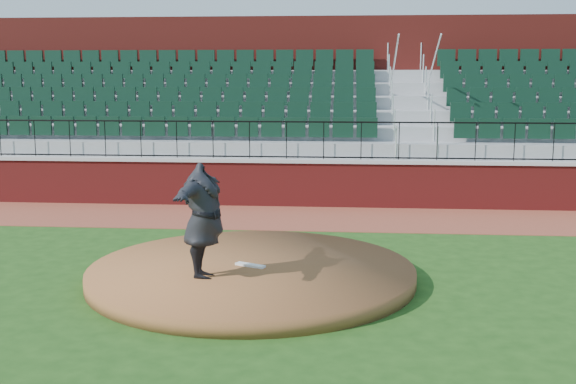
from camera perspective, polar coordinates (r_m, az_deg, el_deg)
The scene contains 10 objects.
ground at distance 12.64m, azimuth -0.57°, elevation -6.94°, with size 90.00×90.00×0.00m, color #1C4213.
warning_track at distance 17.86m, azimuth 1.04°, elevation -2.05°, with size 34.00×3.20×0.01m, color brown.
field_wall at distance 19.33m, azimuth 1.36°, elevation 0.62°, with size 34.00×0.35×1.20m, color maroon.
wall_cap at distance 19.24m, azimuth 1.37°, elevation 2.53°, with size 34.00×0.45×0.10m, color #B7B7B7.
wall_railing at distance 19.18m, azimuth 1.37°, elevation 4.16°, with size 34.00×0.05×1.00m, color black, non-canonical shape.
seating_stands at distance 21.86m, azimuth 1.81°, elevation 6.12°, with size 34.00×5.10×4.60m, color gray, non-canonical shape.
concourse_wall at distance 24.63m, azimuth 2.16°, elevation 7.54°, with size 34.00×0.50×5.50m, color maroon.
pitchers_mound at distance 12.51m, azimuth -2.93°, elevation -6.52°, with size 5.69×5.69×0.25m, color brown.
pitching_rubber at distance 12.48m, azimuth -3.05°, elevation -5.89°, with size 0.55×0.14×0.04m, color white.
pitcher at distance 11.67m, azimuth -6.83°, elevation -2.29°, with size 2.35×0.64×1.91m, color black.
Camera 1 is at (1.14, -12.07, 3.57)m, focal length 44.26 mm.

